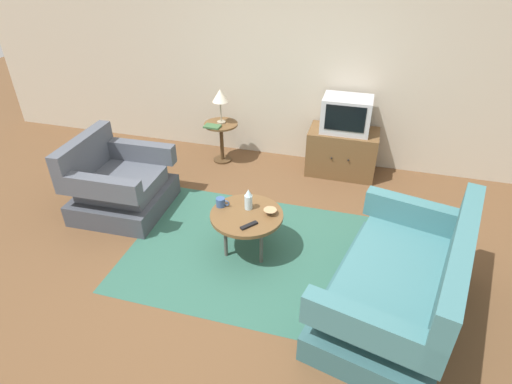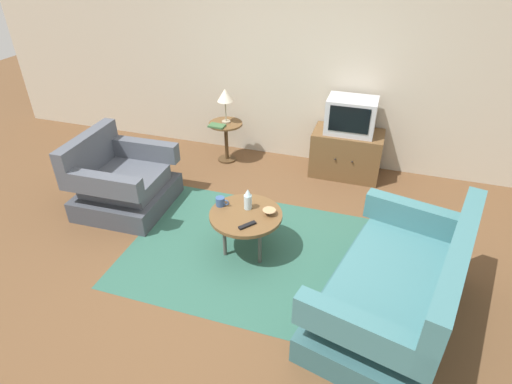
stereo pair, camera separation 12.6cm
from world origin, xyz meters
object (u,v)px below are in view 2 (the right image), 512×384
object	(u,v)px
side_table	(226,134)
vase	(248,199)
coffee_table	(246,217)
bowl	(269,212)
book	(217,126)
table_lamp	(225,96)
armchair	(121,183)
mug	(221,202)
couch	(397,291)
television	(351,116)
tv_remote_dark	(247,225)
tv_stand	(346,153)

from	to	relation	value
side_table	vase	distance (m)	1.89
coffee_table	side_table	xyz separation A→B (m)	(-0.89, 1.75, -0.02)
bowl	book	size ratio (longest dim) A/B	0.58
coffee_table	table_lamp	xyz separation A→B (m)	(-0.89, 1.77, 0.50)
armchair	bowl	distance (m)	1.87
mug	book	world-z (taller)	book
couch	vase	size ratio (longest dim) A/B	8.34
armchair	television	size ratio (longest dim) A/B	1.70
coffee_table	television	world-z (taller)	television
television	tv_remote_dark	bearing A→B (deg)	-107.27
tv_remote_dark	armchair	bearing A→B (deg)	110.88
television	tv_remote_dark	size ratio (longest dim) A/B	3.63
table_lamp	television	bearing A→B (deg)	3.64
television	table_lamp	bearing A→B (deg)	-176.36
vase	bowl	distance (m)	0.24
couch	table_lamp	xyz separation A→B (m)	(-2.31, 2.20, 0.61)
side_table	mug	size ratio (longest dim) A/B	4.11
television	vase	xyz separation A→B (m)	(-0.73, -1.78, -0.25)
mug	tv_remote_dark	distance (m)	0.43
coffee_table	book	distance (m)	1.87
armchair	couch	distance (m)	3.14
mug	armchair	bearing A→B (deg)	167.92
coffee_table	bowl	distance (m)	0.23
coffee_table	table_lamp	bearing A→B (deg)	116.63
television	table_lamp	size ratio (longest dim) A/B	1.30
side_table	mug	world-z (taller)	side_table
table_lamp	bowl	distance (m)	2.09
armchair	coffee_table	xyz separation A→B (m)	(1.62, -0.34, 0.12)
television	vase	size ratio (longest dim) A/B	2.73
tv_remote_dark	mug	bearing A→B (deg)	94.28
side_table	coffee_table	bearing A→B (deg)	-63.11
tv_stand	bowl	size ratio (longest dim) A/B	6.94
tv_remote_dark	book	size ratio (longest dim) A/B	0.76
mug	television	bearing A→B (deg)	61.32
coffee_table	side_table	bearing A→B (deg)	116.89
armchair	side_table	bearing A→B (deg)	150.80
coffee_table	armchair	bearing A→B (deg)	168.01
tv_stand	vase	bearing A→B (deg)	-112.24
armchair	book	distance (m)	1.45
vase	bowl	bearing A→B (deg)	-9.44
coffee_table	tv_remote_dark	size ratio (longest dim) A/B	4.29
tv_stand	mug	bearing A→B (deg)	-118.80
couch	mug	size ratio (longest dim) A/B	13.38
tv_stand	bowl	bearing A→B (deg)	-105.48
vase	book	world-z (taller)	vase
coffee_table	vase	xyz separation A→B (m)	(-0.01, 0.09, 0.14)
mug	bowl	size ratio (longest dim) A/B	1.08
coffee_table	television	xyz separation A→B (m)	(0.72, 1.88, 0.39)
tv_stand	mug	world-z (taller)	tv_stand
coffee_table	book	bearing A→B (deg)	120.69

